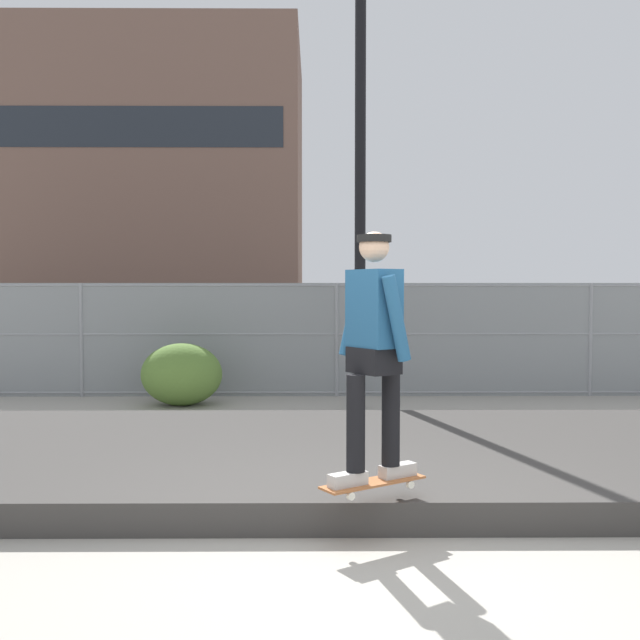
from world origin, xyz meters
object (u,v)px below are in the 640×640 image
Objects in this scene: shrub_left at (182,374)px; skater at (374,340)px; skateboard at (373,483)px; street_lamp at (360,98)px; parked_car_near at (113,333)px.

skater is at bearing -67.53° from shrub_left.
skater is (0.00, 0.00, 1.00)m from skateboard.
street_lamp is 1.65× the size of parked_car_near.
shrub_left is at bearing -62.13° from parked_car_near.
parked_car_near is (-4.57, 9.91, -0.57)m from skater.
street_lamp reaches higher than shrub_left.
skateboard is 0.64× the size of shrub_left.
skater is at bearing -65.25° from parked_car_near.
skateboard is 1.00m from skater.
shrub_left is (-2.67, 0.26, -4.05)m from street_lamp.
street_lamp reaches higher than skater.
street_lamp is 6.04× the size of shrub_left.
street_lamp is (0.25, 5.57, 4.12)m from skateboard.
shrub_left is at bearing 112.47° from skater.
skateboard is at bearing -97.13° from skater.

